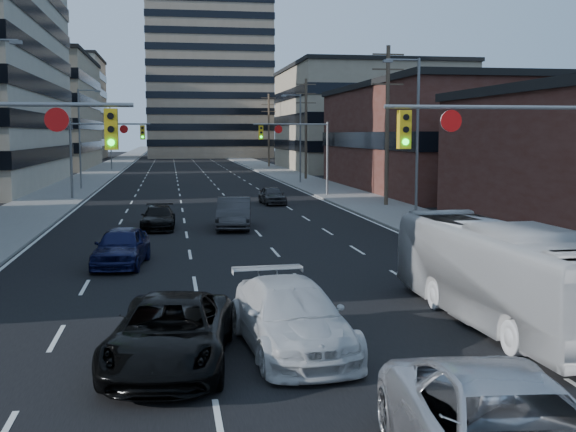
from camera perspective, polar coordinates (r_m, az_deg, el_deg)
The scene contains 27 objects.
ground at distance 13.28m, azimuth 2.62°, elevation -15.73°, with size 400.00×400.00×0.00m, color black.
road_surface at distance 142.14m, azimuth -8.29°, elevation 4.40°, with size 18.00×300.00×0.02m, color black.
sidewalk_left at distance 142.39m, azimuth -12.93°, elevation 4.34°, with size 5.00×300.00×0.15m, color slate.
sidewalk_right at distance 142.80m, azimuth -3.66°, elevation 4.49°, with size 5.00×300.00×0.15m, color slate.
office_left_far at distance 114.10m, azimuth -20.31°, elevation 7.59°, with size 20.00×30.00×16.00m, color gray.
storefront_right_mid at distance 67.47m, azimuth 13.96°, elevation 5.86°, with size 20.00×30.00×9.00m, color #472119.
office_right_far at distance 103.77m, azimuth 6.16°, elevation 7.55°, with size 22.00×28.00×14.00m, color gray.
apartment_tower at distance 164.01m, azimuth -6.42°, elevation 14.86°, with size 26.00×26.00×58.00m, color gray.
bg_block_left at distance 154.22m, azimuth -18.98°, elevation 7.99°, with size 24.00×24.00×20.00m, color #ADA089.
bg_block_right at distance 146.17m, azimuth 4.41°, elevation 6.85°, with size 22.00×22.00×12.00m, color gray.
signal_near_right at distance 22.40m, azimuth 17.32°, elevation 4.42°, with size 6.59×0.33×6.00m.
signal_far_left at distance 57.25m, azimuth -14.50°, elevation 5.56°, with size 6.09×0.33×6.00m.
signal_far_right at distance 57.94m, azimuth 0.89°, elevation 5.78°, with size 6.09×0.33×6.00m.
utility_pole_block at distance 50.25m, azimuth 7.85°, elevation 7.29°, with size 2.20×0.28×11.00m.
utility_pole_midblock at distance 79.41m, azimuth 1.42°, elevation 7.03°, with size 2.20×0.28×11.00m.
utility_pole_distant at distance 109.03m, azimuth -1.53°, elevation 6.89°, with size 2.20×0.28×11.00m.
streetlight_left_mid at distance 67.47m, azimuth -16.02°, elevation 6.27°, with size 2.03×0.22×9.00m.
streetlight_left_far at distance 102.32m, azimuth -13.75°, elevation 6.32°, with size 2.03×0.22×9.00m.
streetlight_right_near at distance 39.21m, azimuth 9.97°, elevation 6.44°, with size 2.03×0.22×9.00m.
streetlight_right_far at distance 73.17m, azimuth 0.86°, elevation 6.51°, with size 2.03×0.22×9.00m.
black_pickup at distance 15.98m, azimuth -9.27°, elevation -9.12°, with size 2.47×5.36×1.49m, color black.
white_van at distance 16.90m, azimuth 0.23°, elevation -7.98°, with size 2.23×5.49×1.59m, color silver.
transit_bus at distance 19.84m, azimuth 16.50°, elevation -4.41°, with size 2.29×9.77×2.72m, color #BABABA.
sedan_blue at distance 28.21m, azimuth -13.03°, elevation -2.37°, with size 1.79×4.45×1.52m, color #0E123A.
sedan_grey_center at distance 38.58m, azimuth -4.29°, elevation 0.23°, with size 1.75×5.01×1.65m, color #303032.
sedan_black_far at distance 38.69m, azimuth -10.21°, elevation -0.14°, with size 1.74×4.28×1.24m, color black.
sedan_grey_right at distance 51.67m, azimuth -1.26°, elevation 1.64°, with size 1.55×3.85×1.31m, color #313133.
Camera 1 is at (-2.56, -12.02, 5.02)m, focal length 45.00 mm.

